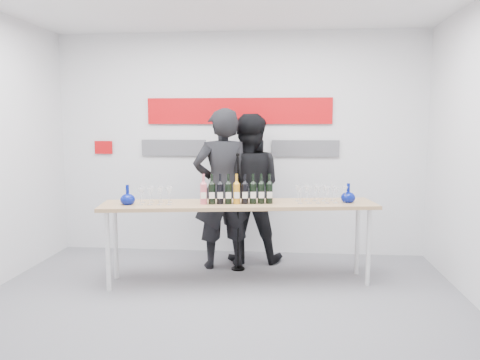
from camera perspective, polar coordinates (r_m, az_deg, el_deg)
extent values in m
plane|color=slate|center=(4.75, -2.51, -15.13)|extent=(5.00, 5.00, 0.00)
cube|color=silver|center=(6.40, -0.13, 4.38)|extent=(5.00, 0.04, 3.00)
cube|color=#C0080C|center=(6.36, -0.16, 8.42)|extent=(2.50, 0.02, 0.35)
cube|color=#59595E|center=(6.52, -8.08, 3.91)|extent=(0.90, 0.02, 0.22)
cube|color=#59595E|center=(6.35, 7.98, 3.84)|extent=(0.90, 0.02, 0.22)
cube|color=#C0080C|center=(6.82, -16.30, 3.83)|extent=(0.25, 0.02, 0.18)
cube|color=tan|center=(5.19, -0.10, -3.02)|extent=(3.08, 1.05, 0.04)
cylinder|color=silver|center=(5.21, -15.82, -8.35)|extent=(0.05, 0.05, 0.87)
cylinder|color=silver|center=(5.36, 15.40, -7.91)|extent=(0.05, 0.05, 0.87)
cylinder|color=silver|center=(5.60, -14.92, -7.28)|extent=(0.05, 0.05, 0.87)
cylinder|color=silver|center=(5.73, 14.11, -6.91)|extent=(0.05, 0.05, 0.87)
imported|color=black|center=(5.75, -2.19, -1.09)|extent=(0.83, 0.69, 1.97)
imported|color=black|center=(6.03, 0.93, -1.01)|extent=(0.93, 0.72, 1.90)
cylinder|color=black|center=(5.85, -0.24, -10.75)|extent=(0.17, 0.17, 0.02)
cylinder|color=black|center=(5.68, -0.24, -4.11)|extent=(0.02, 0.02, 1.39)
sphere|color=black|center=(5.56, -0.28, 3.10)|extent=(0.05, 0.05, 0.05)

